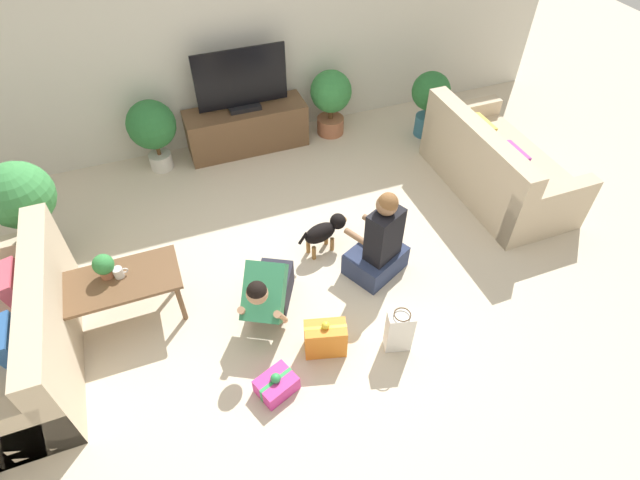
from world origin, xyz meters
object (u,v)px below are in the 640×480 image
object	(u,v)px
coffee_table	(117,286)
sofa_right	(495,167)
gift_bag_a	(399,331)
mug	(119,272)
dog	(325,231)
tv	(242,83)
tabletop_plant	(104,266)
potted_plant_back_left	(152,128)
person_sitting	(379,245)
sofa_left	(15,339)
gift_box_b	(325,338)
tv_console	(247,128)
potted_plant_corner_left	(22,201)
potted_plant_back_right	(331,97)
person_kneeling	(268,291)
potted_plant_corner_right	(430,97)
gift_box_a	(276,385)

from	to	relation	value
coffee_table	sofa_right	bearing A→B (deg)	5.64
gift_bag_a	mug	distance (m)	2.32
dog	mug	bearing A→B (deg)	80.80
tv	gift_bag_a	xyz separation A→B (m)	(0.41, -3.23, -0.64)
tabletop_plant	potted_plant_back_left	bearing A→B (deg)	72.77
person_sitting	dog	xyz separation A→B (m)	(-0.36, 0.44, -0.10)
tv	potted_plant_back_left	xyz separation A→B (m)	(-1.06, -0.05, -0.31)
person_sitting	sofa_left	bearing A→B (deg)	-27.94
sofa_right	tv	size ratio (longest dim) A/B	1.69
sofa_left	gift_box_b	bearing A→B (deg)	71.73
tv_console	potted_plant_corner_left	size ratio (longest dim) A/B	1.38
potted_plant_back_right	dog	size ratio (longest dim) A/B	1.53
person_kneeling	person_sitting	bearing A→B (deg)	35.20
dog	sofa_right	bearing A→B (deg)	-97.07
gift_box_b	sofa_right	bearing A→B (deg)	27.81
potted_plant_back_left	dog	xyz separation A→B (m)	(1.32, -1.92, -0.30)
potted_plant_back_right	potted_plant_corner_right	size ratio (longest dim) A/B	1.00
tabletop_plant	gift_bag_a	bearing A→B (deg)	-29.25
person_sitting	potted_plant_corner_right	bearing A→B (deg)	-155.23
sofa_right	person_sitting	bearing A→B (deg)	111.28
sofa_right	gift_bag_a	xyz separation A→B (m)	(-1.91, -1.49, -0.09)
tv_console	tabletop_plant	size ratio (longest dim) A/B	6.40
potted_plant_corner_left	person_sitting	distance (m)	3.23
sofa_left	sofa_right	bearing A→B (deg)	96.60
potted_plant_back_right	gift_box_a	world-z (taller)	potted_plant_back_right
potted_plant_back_left	gift_bag_a	size ratio (longest dim) A/B	1.92
coffee_table	mug	distance (m)	0.12
potted_plant_back_left	tv_console	bearing A→B (deg)	2.69
sofa_right	potted_plant_corner_left	world-z (taller)	potted_plant_corner_left
gift_box_b	mug	world-z (taller)	mug
potted_plant_back_left	gift_box_a	bearing A→B (deg)	-82.52
mug	gift_box_a	bearing A→B (deg)	-50.70
coffee_table	tv_console	xyz separation A→B (m)	(1.64, 2.13, -0.15)
potted_plant_corner_right	gift_bag_a	world-z (taller)	potted_plant_corner_right
person_kneeling	gift_box_a	distance (m)	0.77
potted_plant_back_right	person_sitting	bearing A→B (deg)	-100.85
sofa_left	tv	bearing A→B (deg)	133.15
potted_plant_back_right	gift_bag_a	distance (m)	3.26
sofa_right	tv	distance (m)	2.95
potted_plant_corner_left	dog	distance (m)	2.75
sofa_right	person_sitting	size ratio (longest dim) A/B	1.84
potted_plant_back_left	person_sitting	xyz separation A→B (m)	(1.68, -2.36, -0.20)
potted_plant_back_left	person_sitting	distance (m)	2.90
tv	dog	size ratio (longest dim) A/B	1.93
potted_plant_back_left	gift_box_a	world-z (taller)	potted_plant_back_left
potted_plant_corner_right	person_sitting	xyz separation A→B (m)	(-1.56, -1.90, -0.18)
potted_plant_back_right	potted_plant_corner_right	world-z (taller)	potted_plant_corner_right
tv	potted_plant_corner_left	world-z (taller)	tv
gift_box_a	tabletop_plant	size ratio (longest dim) A/B	1.59
potted_plant_back_right	tabletop_plant	xyz separation A→B (m)	(-2.75, -2.01, 0.10)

